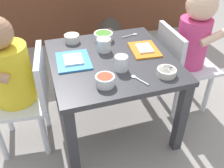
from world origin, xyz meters
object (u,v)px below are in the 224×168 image
(veggie_bowl_far, at_px, (105,80))
(cereal_bowl_left_side, at_px, (72,38))
(spoon_by_left_tray, at_px, (138,79))
(seated_child_right, at_px, (192,39))
(cereal_bowl_right_side, at_px, (166,72))
(water_cup_right, at_px, (104,45))
(veggie_bowl_near, at_px, (103,36))
(dog, at_px, (109,34))
(water_cup_left, at_px, (121,64))
(food_tray_left, at_px, (73,60))
(spoon_by_right_tray, at_px, (131,35))
(seated_child_left, at_px, (13,74))
(food_tray_right, at_px, (144,49))
(dining_table, at_px, (112,71))

(veggie_bowl_far, bearing_deg, cereal_bowl_left_side, 97.92)
(spoon_by_left_tray, bearing_deg, seated_child_right, 30.13)
(cereal_bowl_right_side, bearing_deg, water_cup_right, 123.92)
(seated_child_right, xyz_separation_m, veggie_bowl_near, (-0.44, 0.16, 0.01))
(dog, xyz_separation_m, water_cup_left, (-0.19, -0.80, 0.24))
(dog, relative_size, food_tray_left, 2.17)
(veggie_bowl_near, xyz_separation_m, cereal_bowl_left_side, (-0.16, 0.03, -0.00))
(veggie_bowl_far, xyz_separation_m, spoon_by_right_tray, (0.27, 0.39, -0.02))
(water_cup_right, height_order, cereal_bowl_left_side, water_cup_right)
(seated_child_left, xyz_separation_m, water_cup_left, (0.46, -0.11, 0.03))
(veggie_bowl_near, distance_m, cereal_bowl_left_side, 0.17)
(seated_child_right, bearing_deg, cereal_bowl_left_side, 162.06)
(seated_child_left, height_order, spoon_by_left_tray, seated_child_left)
(spoon_by_right_tray, bearing_deg, cereal_bowl_left_side, 175.42)
(water_cup_left, distance_m, water_cup_right, 0.19)
(dog, distance_m, food_tray_left, 0.79)
(food_tray_left, height_order, veggie_bowl_near, veggie_bowl_near)
(seated_child_left, distance_m, cereal_bowl_left_side, 0.38)
(veggie_bowl_far, relative_size, spoon_by_left_tray, 0.84)
(spoon_by_left_tray, bearing_deg, water_cup_left, 114.78)
(water_cup_right, xyz_separation_m, veggie_bowl_far, (-0.08, -0.28, -0.01))
(food_tray_right, height_order, veggie_bowl_far, veggie_bowl_far)
(seated_child_right, relative_size, cereal_bowl_right_side, 8.45)
(cereal_bowl_left_side, bearing_deg, spoon_by_right_tray, -4.58)
(food_tray_right, relative_size, spoon_by_left_tray, 1.94)
(dining_table, height_order, water_cup_left, water_cup_left)
(water_cup_left, xyz_separation_m, cereal_bowl_right_side, (0.17, -0.10, -0.01))
(veggie_bowl_near, bearing_deg, cereal_bowl_right_side, -67.61)
(seated_child_left, relative_size, veggie_bowl_far, 8.59)
(dining_table, relative_size, dog, 1.40)
(dining_table, distance_m, spoon_by_left_tray, 0.22)
(food_tray_right, xyz_separation_m, water_cup_right, (-0.19, 0.06, 0.02))
(food_tray_right, height_order, spoon_by_right_tray, food_tray_right)
(cereal_bowl_right_side, relative_size, cereal_bowl_left_side, 1.05)
(food_tray_left, xyz_separation_m, veggie_bowl_near, (0.19, 0.17, 0.02))
(food_tray_right, distance_m, spoon_by_right_tray, 0.17)
(seated_child_left, distance_m, dog, 0.97)
(veggie_bowl_near, height_order, cereal_bowl_left_side, veggie_bowl_near)
(food_tray_left, height_order, water_cup_right, water_cup_right)
(dining_table, bearing_deg, food_tray_right, 9.45)
(water_cup_right, xyz_separation_m, cereal_bowl_right_side, (0.19, -0.29, -0.01))
(dining_table, bearing_deg, water_cup_left, -85.01)
(cereal_bowl_right_side, bearing_deg, seated_child_left, 161.50)
(seated_child_right, distance_m, food_tray_right, 0.27)
(food_tray_left, relative_size, spoon_by_right_tray, 1.93)
(seated_child_left, relative_size, cereal_bowl_left_side, 8.69)
(seated_child_right, xyz_separation_m, spoon_by_left_tray, (-0.40, -0.23, -0.01))
(dining_table, xyz_separation_m, food_tray_right, (0.18, 0.03, 0.08))
(dining_table, distance_m, cereal_bowl_left_side, 0.29)
(veggie_bowl_far, bearing_deg, water_cup_right, 74.88)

